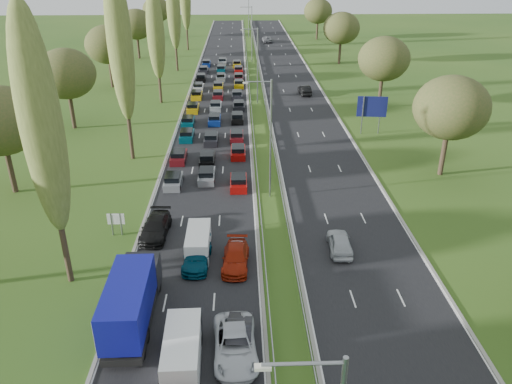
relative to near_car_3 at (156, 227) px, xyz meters
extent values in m
plane|color=#294D18|center=(10.49, 44.49, -0.80)|extent=(260.00, 260.00, 0.00)
cube|color=black|center=(3.74, 46.99, -0.80)|extent=(10.50, 215.00, 0.04)
cube|color=black|center=(17.24, 46.99, -0.80)|extent=(10.50, 215.00, 0.04)
cube|color=gray|center=(9.34, 46.99, -0.25)|extent=(0.06, 215.00, 0.32)
cube|color=gray|center=(11.64, 46.99, -0.25)|extent=(0.06, 215.00, 0.32)
cylinder|color=gray|center=(10.49, 7.49, 5.20)|extent=(0.18, 0.18, 12.00)
cylinder|color=gray|center=(10.49, 42.49, 5.20)|extent=(0.18, 0.18, 12.00)
cylinder|color=gray|center=(10.49, 77.49, 5.20)|extent=(0.18, 0.18, 12.00)
cylinder|color=gray|center=(10.49, 112.49, 5.20)|extent=(0.18, 0.18, 12.00)
cylinder|color=#2D2116|center=(-5.51, -6.51, 2.80)|extent=(0.44, 0.44, 7.20)
ellipsoid|color=#57632A|center=(-5.51, -6.51, 11.60)|extent=(2.80, 2.80, 16.00)
cylinder|color=#2D2116|center=(-5.51, 18.49, 3.16)|extent=(0.44, 0.44, 7.92)
ellipsoid|color=#57632A|center=(-5.51, 18.49, 12.84)|extent=(2.80, 2.80, 17.60)
cylinder|color=#2D2116|center=(-5.51, 43.49, 2.44)|extent=(0.44, 0.44, 6.48)
ellipsoid|color=#57632A|center=(-5.51, 43.49, 10.36)|extent=(2.80, 2.80, 14.40)
cylinder|color=#2D2116|center=(-5.51, 68.49, 2.80)|extent=(0.44, 0.44, 7.20)
ellipsoid|color=#57632A|center=(-5.51, 68.49, 11.60)|extent=(2.80, 2.80, 16.00)
cylinder|color=#2D2116|center=(-5.51, 93.49, 3.16)|extent=(0.44, 0.44, 7.92)
cylinder|color=#2D2116|center=(-16.01, 9.49, 1.62)|extent=(0.56, 0.56, 4.84)
cylinder|color=#2D2116|center=(-16.01, 30.49, 1.62)|extent=(0.56, 0.56, 4.84)
ellipsoid|color=#38471E|center=(-16.01, 30.49, 6.90)|extent=(8.00, 8.00, 6.80)
cylinder|color=#2D2116|center=(-16.01, 54.49, 1.62)|extent=(0.56, 0.56, 4.84)
ellipsoid|color=#38471E|center=(-16.01, 54.49, 6.90)|extent=(8.00, 8.00, 6.80)
cylinder|color=#2D2116|center=(-16.01, 82.49, 1.62)|extent=(0.56, 0.56, 4.84)
ellipsoid|color=#38471E|center=(-16.01, 82.49, 6.90)|extent=(8.00, 8.00, 6.80)
cylinder|color=#2D2116|center=(-16.01, 114.49, 1.62)|extent=(0.56, 0.56, 4.84)
ellipsoid|color=#38471E|center=(-16.01, 114.49, 6.90)|extent=(8.00, 8.00, 6.80)
cylinder|color=#2D2116|center=(29.99, 12.49, 1.62)|extent=(0.56, 0.56, 4.84)
ellipsoid|color=#38471E|center=(29.99, 12.49, 6.90)|extent=(8.00, 8.00, 6.80)
cylinder|color=#2D2116|center=(29.99, 39.49, 1.62)|extent=(0.56, 0.56, 4.84)
ellipsoid|color=#38471E|center=(29.99, 39.49, 6.90)|extent=(8.00, 8.00, 6.80)
cylinder|color=#2D2116|center=(29.99, 74.49, 1.62)|extent=(0.56, 0.56, 4.84)
ellipsoid|color=#38471E|center=(29.99, 74.49, 6.90)|extent=(8.00, 8.00, 6.80)
cylinder|color=#2D2116|center=(29.99, 109.49, 1.62)|extent=(0.56, 0.56, 4.84)
ellipsoid|color=#38471E|center=(29.99, 109.49, 6.90)|extent=(8.00, 8.00, 6.80)
cube|color=slate|center=(0.33, 10.44, -0.36)|extent=(1.75, 4.00, 0.80)
cube|color=#590F14|center=(0.16, 17.45, -0.36)|extent=(1.75, 4.00, 0.80)
cube|color=#053F4C|center=(0.43, 25.18, -0.36)|extent=(1.75, 4.00, 0.80)
cube|color=#053F4C|center=(0.06, 31.16, -0.36)|extent=(1.75, 4.00, 0.80)
cube|color=#BF990C|center=(0.21, 38.14, -0.36)|extent=(1.75, 4.00, 0.80)
cube|color=#BF990C|center=(0.23, 45.97, -0.36)|extent=(1.75, 4.00, 0.80)
cube|color=silver|center=(0.12, 51.57, -0.36)|extent=(1.75, 4.00, 0.80)
cube|color=black|center=(0.12, 59.07, -0.36)|extent=(1.75, 4.00, 0.80)
cube|color=black|center=(0.19, 66.07, -0.36)|extent=(1.75, 4.00, 0.80)
cube|color=navy|center=(0.37, 73.02, -0.36)|extent=(1.75, 4.00, 0.80)
cube|color=slate|center=(3.82, 11.72, -0.36)|extent=(1.75, 4.00, 0.80)
cube|color=black|center=(3.61, 16.63, -0.36)|extent=(1.75, 4.00, 0.80)
cube|color=black|center=(3.73, 23.71, -0.36)|extent=(1.75, 4.00, 0.80)
cube|color=navy|center=(3.85, 32.00, -0.36)|extent=(1.75, 4.00, 0.80)
cube|color=#B2B7BC|center=(3.74, 39.03, -0.36)|extent=(1.75, 4.00, 0.80)
cube|color=#590F14|center=(3.87, 45.85, -0.36)|extent=(1.75, 4.00, 0.80)
cube|color=#BF990C|center=(3.70, 52.17, -0.36)|extent=(1.75, 4.00, 0.80)
cube|color=#B2B7BC|center=(3.94, 59.30, -0.36)|extent=(1.75, 4.00, 0.80)
cube|color=#053F4C|center=(3.76, 67.07, -0.36)|extent=(1.75, 4.00, 0.80)
cube|color=#B2B7BC|center=(3.83, 74.98, -0.36)|extent=(1.75, 4.00, 0.80)
cube|color=#A50C0A|center=(7.30, 9.87, -0.36)|extent=(1.75, 4.00, 0.80)
cube|color=#A50C0A|center=(7.26, 18.80, -0.36)|extent=(1.75, 4.00, 0.80)
cube|color=#590F14|center=(7.08, 24.47, -0.36)|extent=(1.75, 4.00, 0.80)
cube|color=black|center=(7.17, 32.72, -0.36)|extent=(1.75, 4.00, 0.80)
cube|color=black|center=(7.40, 39.17, -0.36)|extent=(1.75, 4.00, 0.80)
cube|color=black|center=(7.11, 45.76, -0.36)|extent=(1.75, 4.00, 0.80)
cube|color=#BF990C|center=(7.44, 53.74, -0.36)|extent=(1.75, 4.00, 0.80)
cube|color=#590F14|center=(7.41, 59.15, -0.36)|extent=(1.75, 4.00, 0.80)
cube|color=#A50C0A|center=(7.41, 66.08, -0.36)|extent=(1.75, 4.00, 0.80)
cube|color=#BF990C|center=(7.07, 72.13, -0.36)|extent=(1.75, 4.00, 0.80)
imported|color=black|center=(0.00, 0.00, 0.00)|extent=(2.51, 5.52, 1.57)
imported|color=#053951|center=(3.96, -4.57, -0.06)|extent=(2.32, 5.10, 1.45)
imported|color=#222227|center=(7.28, -14.19, -0.04)|extent=(1.88, 4.62, 1.49)
imported|color=silver|center=(7.04, -14.74, 0.01)|extent=(2.92, 5.83, 1.58)
imported|color=#991D09|center=(7.03, -4.95, -0.06)|extent=(2.33, 5.11, 1.45)
imported|color=white|center=(7.10, -4.21, -0.10)|extent=(1.73, 4.05, 1.36)
imported|color=#B3B7BD|center=(15.71, -3.02, -0.02)|extent=(2.01, 4.58, 1.54)
imported|color=black|center=(18.97, 47.87, 0.02)|extent=(2.06, 4.98, 1.60)
imported|color=slate|center=(15.49, 104.87, -0.01)|extent=(2.79, 5.69, 1.55)
cube|color=black|center=(0.26, -11.44, -0.08)|extent=(2.45, 9.18, 0.50)
cube|color=navy|center=(0.26, -12.56, 1.75)|extent=(2.55, 6.94, 2.68)
cube|color=silver|center=(0.26, -16.00, 1.75)|extent=(2.49, 0.06, 2.58)
cube|color=black|center=(0.26, -7.97, 0.77)|extent=(2.49, 2.24, 2.20)
cylinder|color=black|center=(0.26, -8.05, -0.28)|extent=(2.14, 1.00, 1.00)
cylinder|color=black|center=(0.26, -14.83, -0.28)|extent=(2.14, 1.00, 1.00)
cube|color=white|center=(3.90, -15.51, 0.32)|extent=(2.10, 5.26, 2.10)
cube|color=black|center=(3.90, -13.19, 0.22)|extent=(2.05, 0.84, 1.68)
cylinder|color=black|center=(3.00, -13.83, -0.43)|extent=(0.26, 0.72, 0.72)
cylinder|color=black|center=(4.79, -17.19, -0.43)|extent=(0.26, 0.72, 0.72)
cube|color=white|center=(3.95, -2.86, 0.20)|extent=(1.88, 4.70, 1.88)
cube|color=black|center=(3.95, -0.80, 0.11)|extent=(1.83, 0.75, 1.50)
cylinder|color=black|center=(3.15, -1.36, -0.46)|extent=(0.23, 0.64, 0.64)
cylinder|color=black|center=(4.75, -4.37, -0.46)|extent=(0.23, 0.64, 0.64)
cylinder|color=gray|center=(-3.81, 0.19, 0.25)|extent=(0.16, 0.16, 2.10)
cylinder|color=gray|center=(-3.01, 0.19, 0.25)|extent=(0.16, 0.16, 2.10)
cube|color=silver|center=(-3.41, 0.19, 0.80)|extent=(1.50, 0.12, 1.00)
cylinder|color=gray|center=(24.19, 26.67, 1.80)|extent=(0.16, 0.16, 5.20)
cylinder|color=gray|center=(26.59, 26.67, 1.80)|extent=(0.16, 0.16, 5.20)
cube|color=#121650|center=(25.39, 26.67, 3.00)|extent=(3.98, 0.57, 2.80)
camera|label=1|loc=(7.53, -38.30, 21.73)|focal=35.00mm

